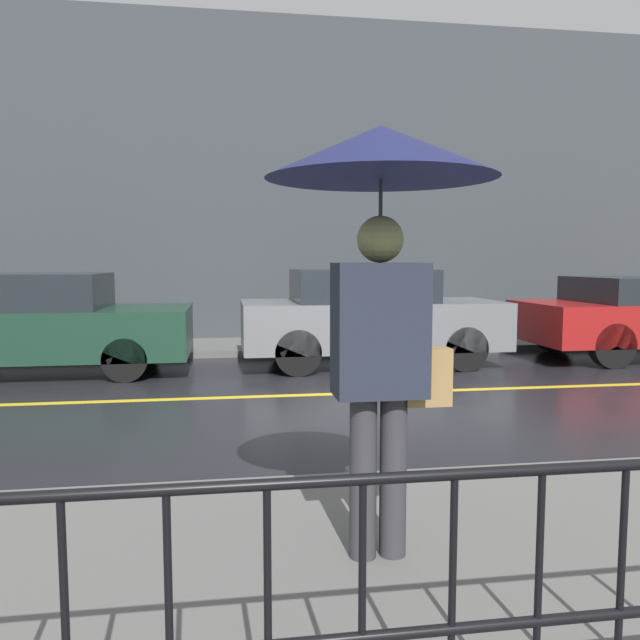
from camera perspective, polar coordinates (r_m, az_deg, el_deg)
The scene contains 8 objects.
ground_plane at distance 7.84m, azimuth 1.79°, elevation -6.78°, with size 80.00×80.00×0.00m, color black.
sidewalk_near at distance 3.63m, azimuth 16.07°, elevation -21.02°, with size 28.00×2.86×0.11m.
sidewalk_far at distance 11.87m, azimuth -1.84°, elevation -2.34°, with size 28.00×1.96×0.11m.
lane_marking at distance 7.84m, azimuth 1.79°, elevation -6.75°, with size 25.20×0.12×0.01m.
building_storefront at distance 12.98m, azimuth -2.50°, elevation 12.44°, with size 28.00×0.30×6.49m.
pedestrian at distance 3.18m, azimuth 5.63°, elevation 9.63°, with size 1.16×1.16×2.22m.
car_dark_green at distance 10.06m, azimuth -24.67°, elevation -0.25°, with size 4.39×1.90×1.48m.
car_grey at distance 9.92m, azimuth 4.50°, elevation 0.35°, with size 4.09×1.73×1.53m.
Camera 1 is at (-1.40, -7.54, 1.66)m, focal length 35.00 mm.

